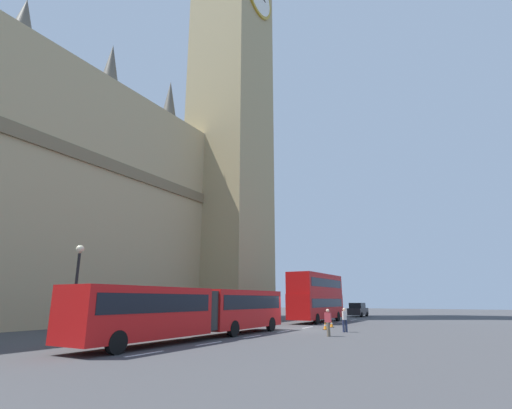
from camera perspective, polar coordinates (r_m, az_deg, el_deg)
ground_plane at (r=30.78m, az=5.52°, el=-18.34°), size 160.00×160.00×0.00m
lane_centre_marking at (r=31.52m, az=6.16°, el=-18.22°), size 34.40×0.16×0.01m
clock_tower at (r=63.27m, az=-3.69°, el=21.56°), size 10.92×10.92×74.50m
articulated_bus at (r=23.92m, az=-8.56°, el=-15.27°), size 17.32×2.54×2.90m
double_decker_bus at (r=41.30m, az=9.12°, el=-13.40°), size 9.98×2.54×4.90m
sedan_lead at (r=55.93m, az=15.14°, el=-15.10°), size 4.40×1.86×1.85m
traffic_cone_west at (r=31.32m, az=10.40°, el=-17.59°), size 0.36×0.36×0.58m
traffic_cone_middle at (r=34.09m, az=11.34°, el=-17.25°), size 0.36×0.36×0.58m
street_lamp at (r=23.55m, az=-25.54°, el=-10.91°), size 0.44×0.44×5.27m
pedestrian_near_cones at (r=25.73m, az=10.84°, el=-16.95°), size 0.36×0.41×1.69m
pedestrian_by_kerb at (r=29.27m, az=13.22°, el=-16.47°), size 0.47×0.41×1.69m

